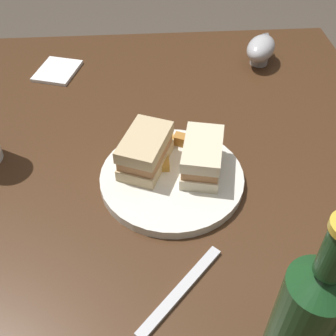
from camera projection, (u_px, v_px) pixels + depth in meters
The scene contains 14 objects.
dining_table at pixel (165, 283), 1.03m from camera, with size 1.13×0.97×0.74m, color #422816.
plate at pixel (172, 178), 0.76m from camera, with size 0.26×0.26×0.02m, color silver.
sandwich_half_left at pixel (202, 157), 0.74m from camera, with size 0.13×0.09×0.06m.
sandwich_half_right at pixel (145, 151), 0.75m from camera, with size 0.13×0.11×0.07m.
potato_wedge_front at pixel (154, 141), 0.80m from camera, with size 0.05×0.02×0.02m, color #AD702D.
potato_wedge_middle at pixel (186, 141), 0.80m from camera, with size 0.05×0.02×0.02m, color #AD702D.
potato_wedge_back at pixel (161, 141), 0.80m from camera, with size 0.05×0.02×0.02m, color gold.
potato_wedge_left_edge at pixel (209, 151), 0.78m from camera, with size 0.04×0.02×0.02m, color #B77F33.
potato_wedge_right_edge at pixel (157, 158), 0.77m from camera, with size 0.04×0.02×0.02m, color gold.
potato_wedge_stray at pixel (163, 159), 0.77m from camera, with size 0.05×0.02×0.01m, color gold.
gravy_boat at pixel (261, 48), 1.03m from camera, with size 0.13×0.11×0.07m.
cider_bottle at pixel (305, 317), 0.46m from camera, with size 0.07×0.07×0.28m.
napkin at pixel (57, 71), 1.03m from camera, with size 0.11×0.09×0.01m, color white.
fork at pixel (181, 290), 0.60m from camera, with size 0.18×0.02×0.01m, color silver.
Camera 1 is at (0.54, -0.03, 1.29)m, focal length 44.92 mm.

